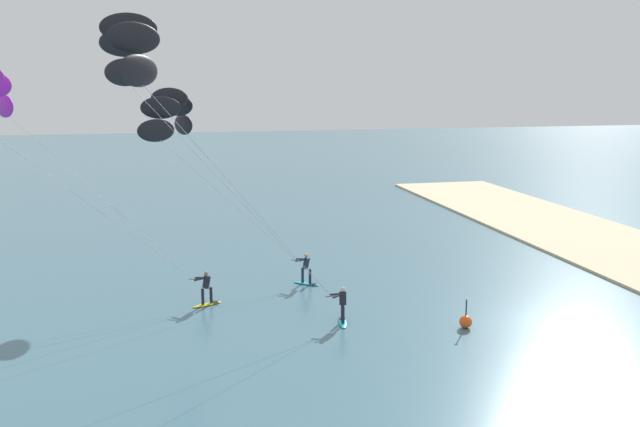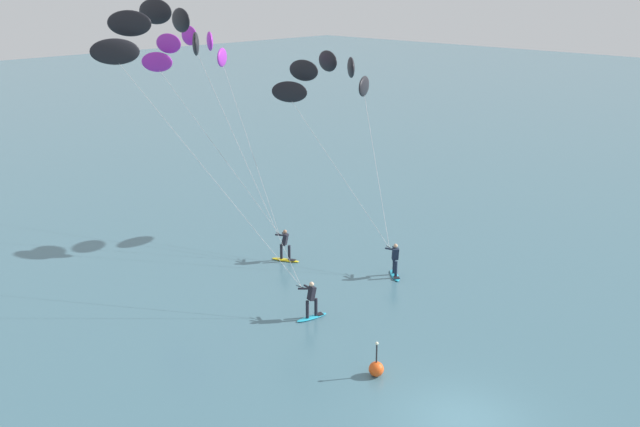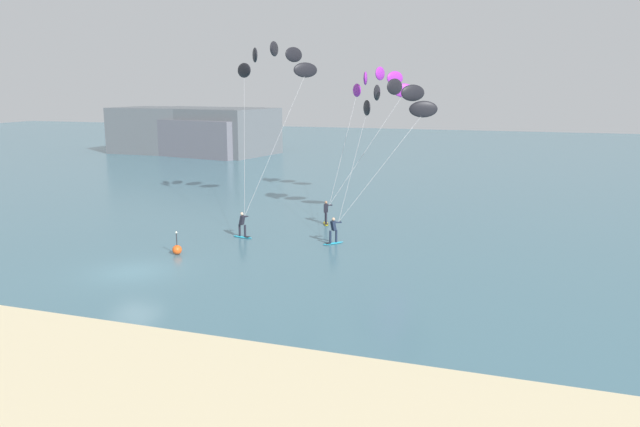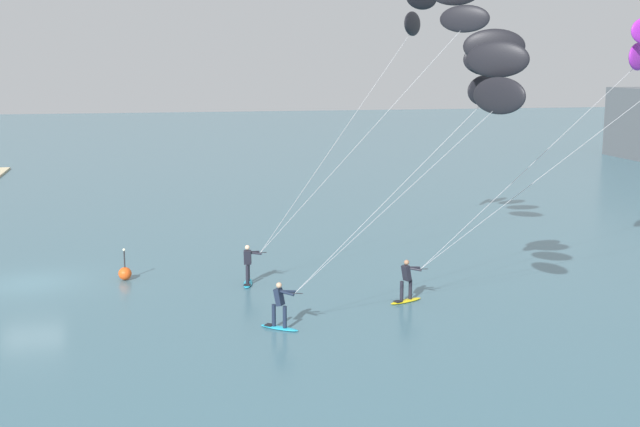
{
  "view_description": "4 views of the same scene",
  "coord_description": "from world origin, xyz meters",
  "views": [
    {
      "loc": [
        -25.76,
        16.4,
        10.56
      ],
      "look_at": [
        4.42,
        9.43,
        4.53
      ],
      "focal_mm": 38.28,
      "sensor_mm": 36.0,
      "label": 1
    },
    {
      "loc": [
        -18.35,
        -11.23,
        13.9
      ],
      "look_at": [
        2.63,
        9.05,
        4.54
      ],
      "focal_mm": 41.47,
      "sensor_mm": 36.0,
      "label": 2
    },
    {
      "loc": [
        19.83,
        -27.01,
        9.64
      ],
      "look_at": [
        7.21,
        9.49,
        1.84
      ],
      "focal_mm": 35.17,
      "sensor_mm": 36.0,
      "label": 3
    },
    {
      "loc": [
        35.66,
        5.02,
        9.21
      ],
      "look_at": [
        3.86,
        11.66,
        3.25
      ],
      "focal_mm": 46.66,
      "sensor_mm": 36.0,
      "label": 4
    }
  ],
  "objects": [
    {
      "name": "ground_plane",
      "position": [
        0.0,
        0.0,
        0.0
      ],
      "size": [
        240.0,
        240.0,
        0.0
      ],
      "primitive_type": "plane",
      "color": "#426B7A"
    },
    {
      "name": "marker_buoy",
      "position": [
        0.25,
        3.89,
        0.3
      ],
      "size": [
        0.56,
        0.56,
        1.38
      ],
      "color": "#EA5119",
      "rests_on": "ground"
    },
    {
      "name": "kitesurfer_far_out",
      "position": [
        10.3,
        15.73,
        8.62
      ],
      "size": [
        5.93,
        9.02,
        10.23
      ],
      "color": "#23ADD1",
      "rests_on": "ground"
    },
    {
      "name": "kitesurfer_nearshore",
      "position": [
        0.88,
        17.14,
        11.27
      ],
      "size": [
        6.4,
        10.06,
        13.0
      ],
      "color": "#23ADD1",
      "rests_on": "ground"
    }
  ]
}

